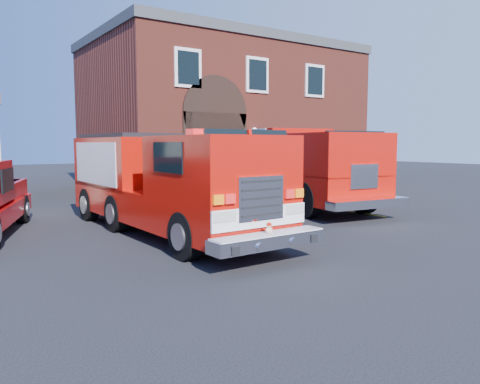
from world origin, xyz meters
TOP-DOWN VIEW (x-y plane):
  - ground at (0.00, 0.00)m, footprint 100.00×100.00m
  - parking_stripe_near at (6.50, 1.00)m, footprint 0.12×3.00m
  - parking_stripe_mid at (6.50, 4.00)m, footprint 0.12×3.00m
  - parking_stripe_far at (6.50, 7.00)m, footprint 0.12×3.00m
  - fire_station at (8.99, 13.98)m, footprint 15.20×10.20m
  - fire_engine at (-0.94, 1.16)m, footprint 2.78×9.21m
  - secondary_truck at (5.75, 3.85)m, footprint 4.15×9.78m

SIDE VIEW (x-z plane):
  - ground at x=0.00m, z-range 0.00..0.00m
  - parking_stripe_near at x=6.50m, z-range 0.00..0.01m
  - parking_stripe_mid at x=6.50m, z-range 0.00..0.01m
  - parking_stripe_far at x=6.50m, z-range 0.00..0.01m
  - fire_engine at x=-0.94m, z-range 0.05..2.87m
  - secondary_truck at x=5.75m, z-range 0.14..3.21m
  - fire_station at x=8.99m, z-range 0.03..8.48m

